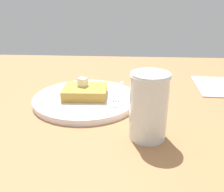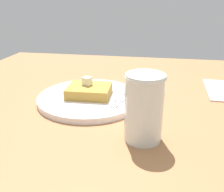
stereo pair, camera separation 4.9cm
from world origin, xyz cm
name	(u,v)px [view 2 (the right image)]	position (x,y,z in cm)	size (l,w,h in cm)	color
table_surface	(124,121)	(0.00, 0.00, 1.30)	(102.83, 102.83, 2.61)	#9A6740
plate	(90,98)	(6.13, 8.84, 3.35)	(23.63, 23.63, 1.30)	white
toast_slice_center	(89,91)	(6.13, 8.84, 5.05)	(7.92, 9.64, 2.29)	#B18534
butter_pat_primary	(87,81)	(6.76, 9.46, 7.13)	(1.86, 1.68, 1.86)	#EFEDC6
fork	(122,95)	(7.26, 1.46, 4.09)	(16.06, 2.54, 0.36)	silver
syrup_jar	(144,110)	(-8.21, -4.26, 7.92)	(6.57, 6.57, 11.50)	#351205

